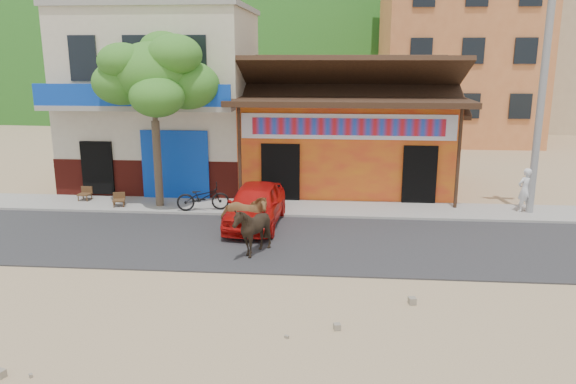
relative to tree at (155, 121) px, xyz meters
name	(u,v)px	position (x,y,z in m)	size (l,w,h in m)	color
ground	(269,275)	(4.60, -5.80, -3.12)	(120.00, 120.00, 0.00)	#9E825B
road	(279,242)	(4.60, -3.30, -3.10)	(60.00, 5.00, 0.04)	#28282B
sidewalk	(289,208)	(4.60, 0.20, -3.06)	(60.00, 2.00, 0.12)	gray
dance_club	(346,143)	(6.60, 4.20, -1.32)	(8.00, 6.00, 3.60)	orange
cafe_building	(165,100)	(-0.90, 4.20, 0.38)	(7.00, 6.00, 7.00)	beige
apartment_front	(457,43)	(13.60, 18.20, 2.88)	(9.00, 9.00, 12.00)	#CC723F
apartment_rear	(566,58)	(22.60, 24.20, 1.88)	(8.00, 8.00, 10.00)	tan
hillside	(327,5)	(4.60, 64.20, 8.88)	(100.00, 40.00, 24.00)	#194C14
tree	(155,121)	(0.00, 0.00, 0.00)	(3.00, 3.00, 6.00)	#2D721E
utility_pole	(542,93)	(12.80, 0.20, 1.00)	(0.24, 0.24, 8.00)	gray
cow_tan	(244,216)	(3.50, -2.98, -2.43)	(0.70, 1.54, 1.30)	#9B6E3E
cow_dark	(252,230)	(3.99, -4.52, -2.37)	(1.15, 1.29, 1.42)	black
red_car	(256,204)	(3.69, -1.76, -2.41)	(1.59, 3.95, 1.34)	red
scooter	(203,197)	(1.69, -0.50, -2.53)	(0.62, 1.78, 0.94)	black
pedestrian	(525,190)	(12.60, 0.25, -2.24)	(0.55, 0.36, 1.52)	white
cafe_chair_left	(84,188)	(-2.96, 0.46, -2.54)	(0.43, 0.43, 0.91)	#4A2F18
cafe_chair_right	(118,194)	(-1.40, -0.25, -2.56)	(0.41, 0.41, 0.88)	#452217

